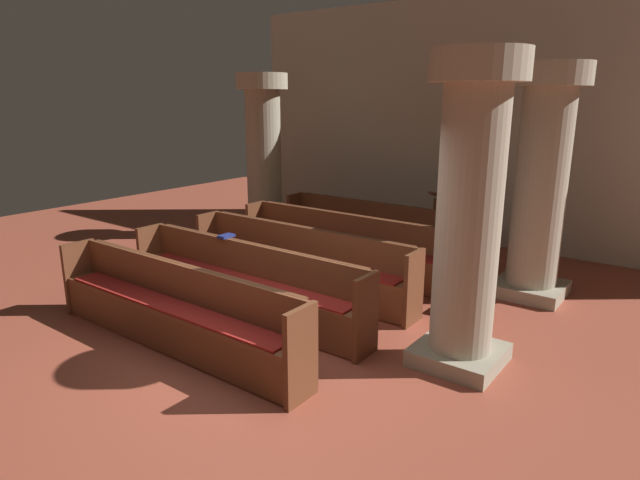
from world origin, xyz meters
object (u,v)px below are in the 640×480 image
pillar_aisle_side (541,179)px  kneeler_box_red (458,306)px  pew_row_0 (378,229)px  pew_row_3 (243,279)px  hymn_book (226,236)px  lectern (443,226)px  pew_row_1 (342,242)px  pew_row_4 (172,305)px  pillar_far_side (264,153)px  pew_row_2 (298,258)px  pillar_aisle_rear (469,210)px

pillar_aisle_side → kneeler_box_red: bearing=-112.3°
pew_row_0 → pew_row_3: 3.29m
pillar_aisle_side → hymn_book: pillar_aisle_side is taller
lectern → hymn_book: size_ratio=5.12×
pillar_aisle_side → kneeler_box_red: size_ratio=8.32×
pew_row_1 → lectern: size_ratio=3.44×
pew_row_1 → pew_row_3: bearing=-90.0°
pew_row_3 → hymn_book: (-0.48, 0.20, 0.44)m
pew_row_3 → pew_row_1: bearing=90.0°
pew_row_4 → kneeler_box_red: (2.16, 2.80, -0.40)m
pew_row_0 → hymn_book: bearing=-98.7°
pew_row_0 → kneeler_box_red: bearing=-36.3°
pillar_far_side → pew_row_1: bearing=-22.8°
pew_row_0 → pew_row_1: same height
pillar_aisle_side → pillar_far_side: 5.34m
pew_row_2 → pew_row_3: 1.10m
pew_row_2 → pew_row_1: bearing=90.0°
pillar_aisle_rear → pillar_far_side: bearing=152.0°
pew_row_3 → pillar_far_side: bearing=128.7°
pew_row_1 → pillar_aisle_side: (2.69, 0.79, 1.14)m
pew_row_0 → kneeler_box_red: 2.71m
pew_row_1 → pillar_aisle_side: 3.03m
pew_row_3 → pillar_aisle_rear: size_ratio=1.18×
pew_row_4 → pillar_aisle_side: (2.69, 4.08, 1.14)m
pillar_aisle_side → pillar_aisle_rear: bearing=-90.0°
pew_row_0 → pew_row_1: size_ratio=1.00×
pew_row_3 → pew_row_4: same height
pillar_aisle_side → pillar_aisle_rear: size_ratio=1.00×
pillar_far_side → lectern: (3.36, 1.08, -1.19)m
pillar_aisle_side → pew_row_0: bearing=173.6°
pew_row_3 → kneeler_box_red: size_ratio=9.83×
pew_row_2 → pillar_far_side: 3.63m
hymn_book → pew_row_3: bearing=-22.3°
pew_row_3 → pillar_aisle_rear: bearing=9.8°
pillar_aisle_rear → hymn_book: 3.26m
pillar_aisle_side → hymn_book: size_ratio=14.90×
pew_row_3 → pillar_aisle_side: 4.18m
pew_row_1 → pillar_far_side: size_ratio=1.18×
pew_row_0 → kneeler_box_red: pew_row_0 is taller
pillar_aisle_rear → hymn_book: (-3.17, -0.27, -0.70)m
pew_row_3 → hymn_book: size_ratio=17.61×
pillar_aisle_side → pew_row_4: bearing=-123.4°
pew_row_1 → kneeler_box_red: bearing=-12.8°
pew_row_3 → kneeler_box_red: 2.78m
pew_row_4 → pillar_aisle_rear: bearing=30.1°
pew_row_1 → pillar_far_side: 3.09m
pew_row_1 → pew_row_2: same height
kneeler_box_red → pew_row_1: bearing=167.2°
pillar_aisle_side → pew_row_1: bearing=-163.6°
pew_row_3 → pillar_aisle_rear: pillar_aisle_rear is taller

